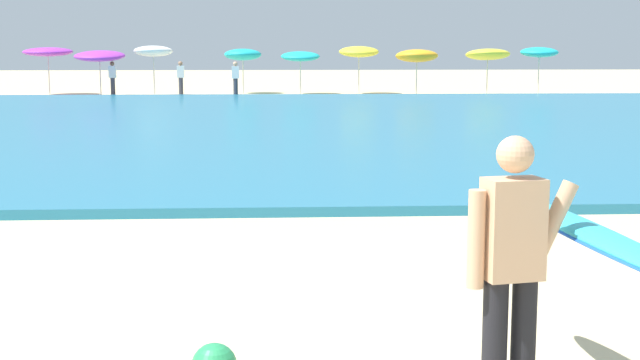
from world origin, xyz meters
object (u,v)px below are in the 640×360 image
(beach_umbrella_1, at_px, (100,56))
(beach_umbrella_2, at_px, (153,51))
(beachgoer_near_row_right, at_px, (181,78))
(beachgoer_near_row_mid, at_px, (235,78))
(beach_umbrella_4, at_px, (300,56))
(beach_umbrella_5, at_px, (359,52))
(beachgoer_near_row_left, at_px, (113,78))
(beach_umbrella_7, at_px, (488,54))
(beach_umbrella_8, at_px, (539,52))
(beach_umbrella_3, at_px, (243,55))
(beach_umbrella_0, at_px, (48,52))
(surfer_with_board, at_px, (549,252))
(beach_umbrella_6, at_px, (417,56))

(beach_umbrella_1, relative_size, beach_umbrella_2, 1.00)
(beach_umbrella_1, height_order, beachgoer_near_row_right, beach_umbrella_1)
(beachgoer_near_row_mid, bearing_deg, beach_umbrella_4, 40.78)
(beach_umbrella_2, relative_size, beach_umbrella_5, 1.00)
(beach_umbrella_4, distance_m, beachgoer_near_row_left, 8.69)
(beach_umbrella_7, relative_size, beach_umbrella_8, 0.99)
(beach_umbrella_4, xyz_separation_m, beachgoer_near_row_mid, (-2.95, -2.55, -0.93))
(beach_umbrella_1, distance_m, beach_umbrella_3, 6.69)
(beach_umbrella_2, bearing_deg, beachgoer_near_row_right, -27.38)
(beach_umbrella_0, xyz_separation_m, beach_umbrella_5, (14.53, 0.00, -0.00))
(beachgoer_near_row_mid, bearing_deg, surfer_with_board, -84.56)
(beach_umbrella_7, bearing_deg, beach_umbrella_5, 167.72)
(beach_umbrella_3, bearing_deg, beach_umbrella_5, -6.34)
(beach_umbrella_4, distance_m, beachgoer_near_row_mid, 4.01)
(beach_umbrella_4, distance_m, beach_umbrella_5, 2.80)
(beach_umbrella_0, xyz_separation_m, beachgoer_near_row_left, (3.24, -1.71, -1.14))
(beach_umbrella_7, bearing_deg, beach_umbrella_8, 2.67)
(surfer_with_board, distance_m, beachgoer_near_row_mid, 34.48)
(beach_umbrella_0, height_order, beachgoer_near_row_mid, beach_umbrella_0)
(beach_umbrella_5, height_order, beach_umbrella_6, beach_umbrella_5)
(beach_umbrella_5, bearing_deg, beach_umbrella_7, -12.28)
(beach_umbrella_0, bearing_deg, beach_umbrella_2, -11.38)
(beach_umbrella_1, xyz_separation_m, beach_umbrella_4, (9.11, 1.24, -0.04))
(beach_umbrella_3, relative_size, beachgoer_near_row_mid, 1.36)
(beach_umbrella_8, relative_size, beachgoer_near_row_right, 1.42)
(beach_umbrella_2, height_order, beach_umbrella_8, beach_umbrella_2)
(beach_umbrella_1, bearing_deg, beach_umbrella_5, 6.71)
(beachgoer_near_row_mid, bearing_deg, beach_umbrella_2, 155.90)
(beach_umbrella_0, bearing_deg, surfer_with_board, -71.95)
(beach_umbrella_1, bearing_deg, beachgoer_near_row_left, -27.25)
(beach_umbrella_8, relative_size, beachgoer_near_row_mid, 1.42)
(surfer_with_board, relative_size, beach_umbrella_2, 1.08)
(beach_umbrella_3, xyz_separation_m, beachgoer_near_row_left, (-5.78, -2.32, -1.01))
(beachgoer_near_row_right, bearing_deg, beach_umbrella_5, 11.46)
(surfer_with_board, relative_size, beach_umbrella_4, 1.20)
(beach_umbrella_3, bearing_deg, surfer_with_board, -85.38)
(beach_umbrella_2, height_order, beach_umbrella_7, beach_umbrella_2)
(beach_umbrella_3, xyz_separation_m, beach_umbrella_6, (7.97, -2.48, -0.04))
(surfer_with_board, xyz_separation_m, beachgoer_near_row_mid, (-3.27, 34.33, -0.18))
(beach_umbrella_1, distance_m, beach_umbrella_7, 17.76)
(beachgoer_near_row_mid, height_order, beachgoer_near_row_right, same)
(beach_umbrella_1, xyz_separation_m, beach_umbrella_6, (14.35, -0.47, 0.00))
(beach_umbrella_7, distance_m, beachgoer_near_row_left, 17.19)
(beach_umbrella_7, xyz_separation_m, beach_umbrella_8, (2.46, 0.11, 0.10))
(surfer_with_board, relative_size, beachgoer_near_row_right, 1.58)
(surfer_with_board, xyz_separation_m, beach_umbrella_8, (10.79, 35.87, 0.94))
(beach_umbrella_3, bearing_deg, beachgoer_near_row_mid, -93.94)
(beach_umbrella_4, bearing_deg, beachgoer_near_row_right, -164.51)
(beach_umbrella_2, bearing_deg, beach_umbrella_6, -4.12)
(beachgoer_near_row_left, bearing_deg, beach_umbrella_0, 152.20)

